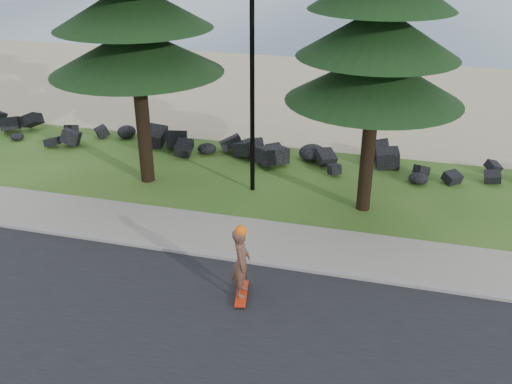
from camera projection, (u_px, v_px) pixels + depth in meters
The scene contains 8 objects.
ground at pixel (221, 239), 15.28m from camera, with size 160.00×160.00×0.00m, color #2A4F18.
road at pixel (151, 350), 11.37m from camera, with size 160.00×7.00×0.02m, color black.
kerb at pixel (210, 255), 14.48m from camera, with size 160.00×0.20×0.10m, color gray.
sidewalk at pixel (223, 234), 15.44m from camera, with size 160.00×2.00×0.08m, color gray.
beach_sand at pixel (313, 93), 27.87m from camera, with size 160.00×15.00×0.01m, color tan.
seawall_boulders at pixel (270, 161), 20.14m from camera, with size 60.00×2.40×1.10m, color black, non-canonical shape.
lamp_post at pixel (252, 59), 16.25m from camera, with size 0.25×0.14×8.14m.
skateboarder at pixel (241, 263), 12.55m from camera, with size 0.51×1.02×1.84m.
Camera 1 is at (4.32, -12.50, 7.82)m, focal length 40.00 mm.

